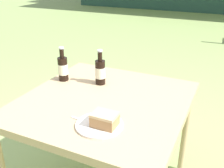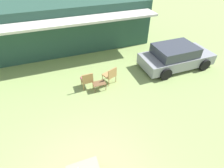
% 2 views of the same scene
% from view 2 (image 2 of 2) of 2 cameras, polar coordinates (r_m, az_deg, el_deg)
% --- Properties ---
extents(cabin_building, '(11.03, 4.73, 2.83)m').
position_cam_2_polar(cabin_building, '(12.32, -16.37, 18.14)').
color(cabin_building, '#284C3D').
rests_on(cabin_building, ground_plane).
extents(parked_car, '(4.00, 2.03, 1.27)m').
position_cam_2_polar(parked_car, '(10.38, 20.06, 8.45)').
color(parked_car, gray).
rests_on(parked_car, ground_plane).
extents(wicker_chair_cushioned, '(0.54, 0.55, 0.89)m').
position_cam_2_polar(wicker_chair_cushioned, '(8.31, -8.18, 1.56)').
color(wicker_chair_cushioned, '#B2844C').
rests_on(wicker_chair_cushioned, ground_plane).
extents(wicker_chair_plain, '(0.68, 0.69, 0.89)m').
position_cam_2_polar(wicker_chair_plain, '(8.53, -0.54, 3.15)').
color(wicker_chair_plain, '#B2844C').
rests_on(wicker_chair_plain, ground_plane).
extents(garden_side_table, '(0.59, 0.39, 0.37)m').
position_cam_2_polar(garden_side_table, '(8.24, -4.19, 0.09)').
color(garden_side_table, brown).
rests_on(garden_side_table, ground_plane).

